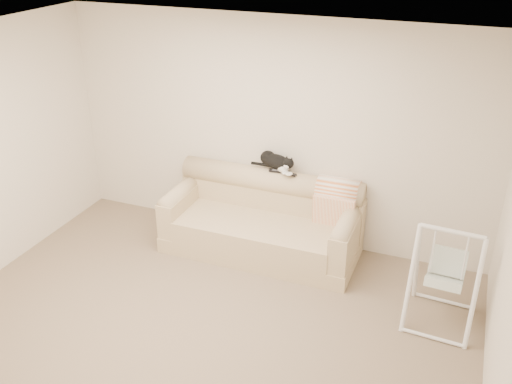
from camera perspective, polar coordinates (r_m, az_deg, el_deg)
ground_plane at (r=5.52m, az=-5.75°, el=-13.76°), size 5.00×5.00×0.00m
room_shell at (r=4.70m, az=-6.57°, el=0.69°), size 5.04×4.04×2.60m
sofa at (r=6.53m, az=0.71°, el=-2.99°), size 2.20×0.93×0.90m
remote_a at (r=6.44m, az=2.11°, el=2.13°), size 0.18×0.06×0.03m
remote_b at (r=6.38m, az=3.35°, el=1.84°), size 0.18×0.08×0.02m
tuxedo_cat at (r=6.45m, az=2.05°, el=3.05°), size 0.56×0.35×0.22m
throw_blanket at (r=6.35m, az=8.16°, el=-0.36°), size 0.46×0.38×0.58m
baby_swing at (r=5.62m, az=18.38°, el=-8.00°), size 0.65×0.69×1.01m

